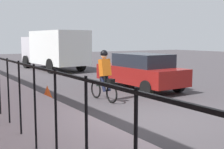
{
  "coord_description": "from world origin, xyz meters",
  "views": [
    {
      "loc": [
        -5.78,
        5.46,
        2.2
      ],
      "look_at": [
        2.61,
        0.1,
        1.0
      ],
      "focal_mm": 46.97,
      "sensor_mm": 36.0,
      "label": 1
    }
  ],
  "objects_px": {
    "patrol_sedan": "(140,71)",
    "traffic_cone_near": "(47,92)",
    "box_truck_background": "(54,48)",
    "cyclist_lead": "(105,76)"
  },
  "relations": [
    {
      "from": "patrol_sedan",
      "to": "box_truck_background",
      "type": "bearing_deg",
      "value": -0.5
    },
    {
      "from": "cyclist_lead",
      "to": "traffic_cone_near",
      "type": "bearing_deg",
      "value": 43.15
    },
    {
      "from": "cyclist_lead",
      "to": "patrol_sedan",
      "type": "bearing_deg",
      "value": -66.2
    },
    {
      "from": "traffic_cone_near",
      "to": "box_truck_background",
      "type": "bearing_deg",
      "value": -22.91
    },
    {
      "from": "patrol_sedan",
      "to": "traffic_cone_near",
      "type": "xyz_separation_m",
      "value": [
        0.32,
        4.15,
        -0.58
      ]
    },
    {
      "from": "patrol_sedan",
      "to": "traffic_cone_near",
      "type": "relative_size",
      "value": 9.11
    },
    {
      "from": "cyclist_lead",
      "to": "traffic_cone_near",
      "type": "height_order",
      "value": "cyclist_lead"
    },
    {
      "from": "patrol_sedan",
      "to": "traffic_cone_near",
      "type": "height_order",
      "value": "patrol_sedan"
    },
    {
      "from": "box_truck_background",
      "to": "cyclist_lead",
      "type": "bearing_deg",
      "value": 163.16
    },
    {
      "from": "box_truck_background",
      "to": "patrol_sedan",
      "type": "bearing_deg",
      "value": 176.34
    }
  ]
}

